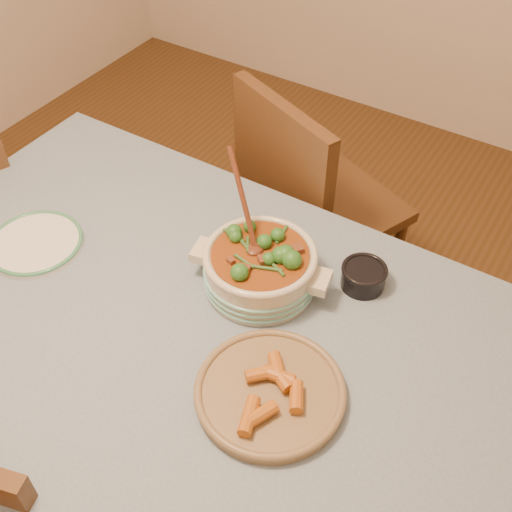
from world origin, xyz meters
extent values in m
plane|color=#4E3216|center=(0.00, 0.00, 0.00)|extent=(4.50, 4.50, 0.00)
cube|color=brown|center=(0.00, 0.00, 0.72)|extent=(1.60, 1.00, 0.05)
cube|color=#7D92A2|center=(0.00, 0.00, 0.75)|extent=(1.68, 1.08, 0.01)
cylinder|color=brown|center=(-0.73, 0.43, 0.35)|extent=(0.07, 0.07, 0.70)
cylinder|color=brown|center=(0.73, 0.43, 0.35)|extent=(0.07, 0.07, 0.70)
cylinder|color=beige|center=(0.09, 0.20, 0.81)|extent=(0.32, 0.32, 0.10)
torus|color=beige|center=(0.09, 0.20, 0.86)|extent=(0.27, 0.27, 0.02)
cube|color=beige|center=(0.23, 0.24, 0.82)|extent=(0.06, 0.08, 0.03)
cube|color=beige|center=(-0.06, 0.17, 0.82)|extent=(0.06, 0.08, 0.03)
cylinder|color=brown|center=(0.09, 0.20, 0.85)|extent=(0.23, 0.23, 0.02)
cylinder|color=silver|center=(-0.48, 0.01, 0.76)|extent=(0.26, 0.26, 0.02)
torus|color=#3E895F|center=(-0.48, 0.01, 0.77)|extent=(0.25, 0.25, 0.01)
cylinder|color=black|center=(0.30, 0.34, 0.78)|extent=(0.14, 0.14, 0.05)
torus|color=black|center=(0.30, 0.34, 0.81)|extent=(0.11, 0.11, 0.01)
cylinder|color=black|center=(0.30, 0.34, 0.80)|extent=(0.09, 0.09, 0.01)
cylinder|color=olive|center=(0.27, -0.05, 0.77)|extent=(0.40, 0.40, 0.02)
torus|color=olive|center=(0.27, -0.05, 0.78)|extent=(0.32, 0.32, 0.02)
cube|color=#55331A|center=(-0.05, 0.85, 0.48)|extent=(0.58, 0.58, 0.04)
cube|color=#55331A|center=(-0.12, 0.66, 0.72)|extent=(0.43, 0.21, 0.48)
cylinder|color=#55331A|center=(0.20, 0.95, 0.24)|extent=(0.04, 0.04, 0.48)
cylinder|color=#55331A|center=(-0.15, 1.10, 0.24)|extent=(0.04, 0.04, 0.48)
cylinder|color=#55331A|center=(0.06, 0.60, 0.24)|extent=(0.04, 0.04, 0.48)
cylinder|color=#55331A|center=(-0.30, 0.75, 0.24)|extent=(0.04, 0.04, 0.48)
cylinder|color=#55331A|center=(-1.17, 0.32, 0.22)|extent=(0.04, 0.04, 0.44)
cylinder|color=#55331A|center=(-0.84, 0.20, 0.22)|extent=(0.04, 0.04, 0.44)
camera|label=1|loc=(0.65, -0.70, 1.93)|focal=45.00mm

